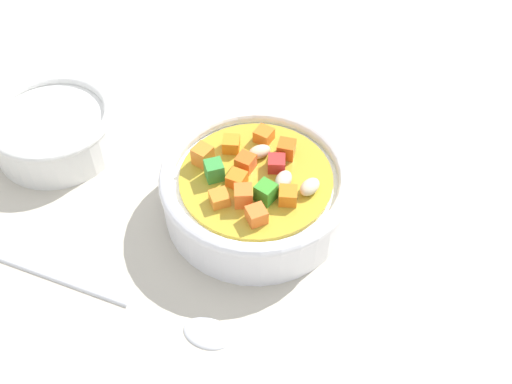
{
  "coord_description": "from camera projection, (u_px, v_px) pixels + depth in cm",
  "views": [
    {
      "loc": [
        11.36,
        -31.14,
        41.37
      ],
      "look_at": [
        0.0,
        0.0,
        2.29
      ],
      "focal_mm": 43.01,
      "sensor_mm": 36.0,
      "label": 1
    }
  ],
  "objects": [
    {
      "name": "ground_plane",
      "position": [
        256.0,
        216.0,
        0.54
      ],
      "size": [
        140.0,
        140.0,
        2.0
      ],
      "primitive_type": "cube",
      "color": "#BAB2A0"
    },
    {
      "name": "soup_bowl_main",
      "position": [
        256.0,
        189.0,
        0.51
      ],
      "size": [
        15.87,
        15.87,
        5.88
      ],
      "color": "white",
      "rests_on": "ground_plane"
    },
    {
      "name": "spoon",
      "position": [
        147.0,
        310.0,
        0.46
      ],
      "size": [
        21.11,
        2.63,
        0.77
      ],
      "rotation": [
        0.0,
        0.0,
        6.26
      ],
      "color": "silver",
      "rests_on": "ground_plane"
    },
    {
      "name": "side_bowl_small",
      "position": [
        54.0,
        129.0,
        0.56
      ],
      "size": [
        11.43,
        11.43,
        4.13
      ],
      "color": "white",
      "rests_on": "ground_plane"
    }
  ]
}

